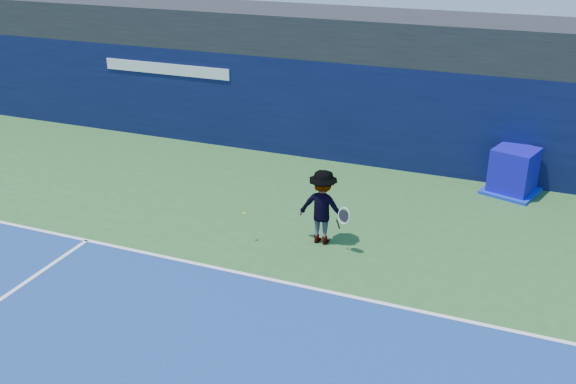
% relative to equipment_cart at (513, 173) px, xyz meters
% --- Properties ---
extents(ground, '(80.00, 80.00, 0.00)m').
position_rel_equipment_cart_xyz_m(ground, '(-3.86, -9.54, -0.57)').
color(ground, '#2C5F2A').
rests_on(ground, ground).
extents(baseline, '(24.00, 0.10, 0.01)m').
position_rel_equipment_cart_xyz_m(baseline, '(-3.86, -6.54, -0.56)').
color(baseline, white).
rests_on(baseline, ground).
extents(stadium_band, '(36.00, 3.00, 1.20)m').
position_rel_equipment_cart_xyz_m(stadium_band, '(-3.86, 1.96, 3.03)').
color(stadium_band, black).
rests_on(stadium_band, back_wall_assembly).
extents(back_wall_assembly, '(36.00, 1.03, 3.00)m').
position_rel_equipment_cart_xyz_m(back_wall_assembly, '(-3.86, 0.96, 0.93)').
color(back_wall_assembly, '#091036').
rests_on(back_wall_assembly, ground).
extents(equipment_cart, '(1.62, 1.62, 1.24)m').
position_rel_equipment_cart_xyz_m(equipment_cart, '(0.00, 0.00, 0.00)').
color(equipment_cart, '#110BA7').
rests_on(equipment_cart, ground).
extents(tennis_player, '(1.33, 0.73, 1.75)m').
position_rel_equipment_cart_xyz_m(tennis_player, '(-3.81, -4.57, 0.31)').
color(tennis_player, white).
rests_on(tennis_player, ground).
extents(tennis_ball, '(0.06, 0.06, 0.06)m').
position_rel_equipment_cart_xyz_m(tennis_ball, '(-5.46, -5.21, 0.14)').
color(tennis_ball, '#C5D217').
rests_on(tennis_ball, ground).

